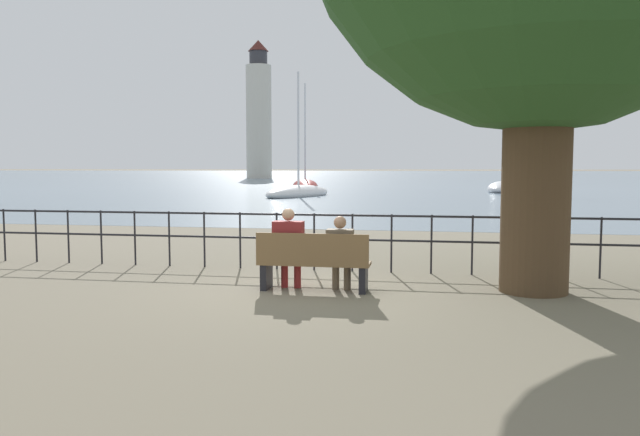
% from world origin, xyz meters
% --- Properties ---
extents(ground_plane, '(1000.00, 1000.00, 0.00)m').
position_xyz_m(ground_plane, '(0.00, 0.00, 0.00)').
color(ground_plane, '#7A705B').
extents(harbor_water, '(600.00, 300.00, 0.01)m').
position_xyz_m(harbor_water, '(0.00, 159.23, 0.00)').
color(harbor_water, slate).
rests_on(harbor_water, ground_plane).
extents(park_bench, '(1.72, 0.45, 0.90)m').
position_xyz_m(park_bench, '(0.00, -0.06, 0.43)').
color(park_bench, brown).
rests_on(park_bench, ground_plane).
extents(seated_person_left, '(0.46, 0.35, 1.26)m').
position_xyz_m(seated_person_left, '(-0.40, 0.01, 0.69)').
color(seated_person_left, maroon).
rests_on(seated_person_left, ground_plane).
extents(seated_person_right, '(0.40, 0.35, 1.15)m').
position_xyz_m(seated_person_right, '(0.40, 0.02, 0.64)').
color(seated_person_right, brown).
rests_on(seated_person_right, ground_plane).
extents(promenade_railing, '(14.85, 0.04, 1.05)m').
position_xyz_m(promenade_railing, '(-0.00, 1.85, 0.69)').
color(promenade_railing, black).
rests_on(promenade_railing, ground_plane).
extents(sailboat_1, '(3.79, 7.78, 9.54)m').
position_xyz_m(sailboat_1, '(7.23, 40.62, 0.27)').
color(sailboat_1, silver).
rests_on(sailboat_1, ground_plane).
extents(sailboat_2, '(4.08, 7.56, 8.24)m').
position_xyz_m(sailboat_2, '(-6.71, 29.93, 0.25)').
color(sailboat_2, white).
rests_on(sailboat_2, ground_plane).
extents(sailboat_3, '(4.11, 8.33, 9.25)m').
position_xyz_m(sailboat_3, '(-8.82, 42.44, 0.28)').
color(sailboat_3, maroon).
rests_on(sailboat_3, ground_plane).
extents(harbor_lighthouse, '(4.31, 4.31, 23.19)m').
position_xyz_m(harbor_lighthouse, '(-27.38, 93.96, 10.79)').
color(harbor_lighthouse, beige).
rests_on(harbor_lighthouse, ground_plane).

